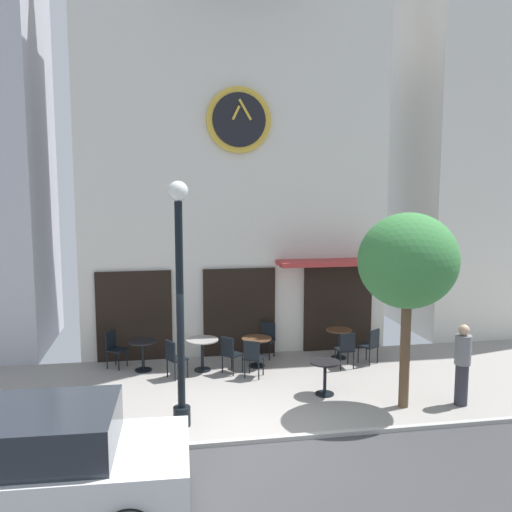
# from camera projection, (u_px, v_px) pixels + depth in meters

# --- Properties ---
(ground_plane) EXTENTS (27.25, 11.79, 0.13)m
(ground_plane) POSITION_uv_depth(u_px,v_px,m) (258.00, 468.00, 8.68)
(ground_plane) COLOR gray
(clock_building) EXTENTS (8.08, 4.15, 11.98)m
(clock_building) POSITION_uv_depth(u_px,v_px,m) (231.00, 122.00, 15.10)
(clock_building) COLOR silver
(clock_building) RESTS_ON ground_plane
(neighbor_building_right) EXTENTS (5.52, 4.43, 11.15)m
(neighbor_building_right) POSITION_uv_depth(u_px,v_px,m) (487.00, 150.00, 17.41)
(neighbor_building_right) COLOR silver
(neighbor_building_right) RESTS_ON ground_plane
(street_lamp) EXTENTS (0.36, 0.36, 4.51)m
(street_lamp) POSITION_uv_depth(u_px,v_px,m) (180.00, 305.00, 9.88)
(street_lamp) COLOR black
(street_lamp) RESTS_ON ground_plane
(street_tree) EXTENTS (1.99, 1.79, 3.92)m
(street_tree) POSITION_uv_depth(u_px,v_px,m) (408.00, 262.00, 10.68)
(street_tree) COLOR brown
(street_tree) RESTS_ON ground_plane
(cafe_table_center) EXTENTS (0.67, 0.67, 0.74)m
(cafe_table_center) POSITION_uv_depth(u_px,v_px,m) (143.00, 350.00, 13.14)
(cafe_table_center) COLOR black
(cafe_table_center) RESTS_ON ground_plane
(cafe_table_near_door) EXTENTS (0.78, 0.78, 0.77)m
(cafe_table_near_door) POSITION_uv_depth(u_px,v_px,m) (202.00, 347.00, 13.15)
(cafe_table_near_door) COLOR black
(cafe_table_near_door) RESTS_ON ground_plane
(cafe_table_center_left) EXTENTS (0.74, 0.74, 0.72)m
(cafe_table_center_left) POSITION_uv_depth(u_px,v_px,m) (257.00, 346.00, 13.46)
(cafe_table_center_left) COLOR black
(cafe_table_center_left) RESTS_ON ground_plane
(cafe_table_center_right) EXTENTS (0.65, 0.65, 0.73)m
(cafe_table_center_right) POSITION_uv_depth(u_px,v_px,m) (325.00, 372.00, 11.62)
(cafe_table_center_right) COLOR black
(cafe_table_center_right) RESTS_ON ground_plane
(cafe_table_leftmost) EXTENTS (0.66, 0.66, 0.76)m
(cafe_table_leftmost) POSITION_uv_depth(u_px,v_px,m) (339.00, 339.00, 14.09)
(cafe_table_leftmost) COLOR black
(cafe_table_leftmost) RESTS_ON ground_plane
(cafe_chair_curbside) EXTENTS (0.55, 0.55, 0.90)m
(cafe_chair_curbside) POSITION_uv_depth(u_px,v_px,m) (114.00, 346.00, 13.38)
(cafe_chair_curbside) COLOR black
(cafe_chair_curbside) RESTS_ON ground_plane
(cafe_chair_under_awning) EXTENTS (0.55, 0.55, 0.90)m
(cafe_chair_under_awning) POSITION_uv_depth(u_px,v_px,m) (371.00, 343.00, 13.63)
(cafe_chair_under_awning) COLOR black
(cafe_chair_under_awning) RESTS_ON ground_plane
(cafe_chair_outer) EXTENTS (0.55, 0.55, 0.90)m
(cafe_chair_outer) POSITION_uv_depth(u_px,v_px,m) (267.00, 337.00, 14.21)
(cafe_chair_outer) COLOR black
(cafe_chair_outer) RESTS_ON ground_plane
(cafe_chair_left_end) EXTENTS (0.43, 0.43, 0.90)m
(cafe_chair_left_end) POSITION_uv_depth(u_px,v_px,m) (346.00, 347.00, 13.29)
(cafe_chair_left_end) COLOR black
(cafe_chair_left_end) RESTS_ON ground_plane
(cafe_chair_facing_street) EXTENTS (0.56, 0.56, 0.90)m
(cafe_chair_facing_street) POSITION_uv_depth(u_px,v_px,m) (230.00, 352.00, 12.93)
(cafe_chair_facing_street) COLOR black
(cafe_chair_facing_street) RESTS_ON ground_plane
(cafe_chair_facing_wall) EXTENTS (0.55, 0.55, 0.90)m
(cafe_chair_facing_wall) POSITION_uv_depth(u_px,v_px,m) (174.00, 356.00, 12.61)
(cafe_chair_facing_wall) COLOR black
(cafe_chair_facing_wall) RESTS_ON ground_plane
(cafe_chair_right_end) EXTENTS (0.54, 0.54, 0.90)m
(cafe_chair_right_end) POSITION_uv_depth(u_px,v_px,m) (253.00, 356.00, 12.63)
(cafe_chair_right_end) COLOR black
(cafe_chair_right_end) RESTS_ON ground_plane
(pedestrian_grey) EXTENTS (0.36, 0.36, 1.67)m
(pedestrian_grey) POSITION_uv_depth(u_px,v_px,m) (462.00, 364.00, 11.03)
(pedestrian_grey) COLOR #2D2D38
(pedestrian_grey) RESTS_ON ground_plane
(parked_car_white) EXTENTS (4.37, 2.15, 1.55)m
(parked_car_white) POSITION_uv_depth(u_px,v_px,m) (23.00, 469.00, 7.13)
(parked_car_white) COLOR white
(parked_car_white) RESTS_ON ground_plane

